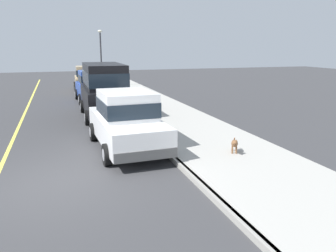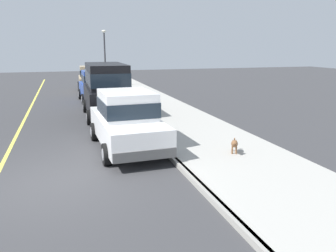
{
  "view_description": "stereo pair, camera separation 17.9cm",
  "coord_description": "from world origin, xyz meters",
  "px_view_note": "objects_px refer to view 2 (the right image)",
  "views": [
    {
      "loc": [
        0.09,
        -8.26,
        3.31
      ],
      "look_at": [
        3.32,
        1.73,
        0.85
      ],
      "focal_mm": 36.46,
      "sensor_mm": 36.0,
      "label": 1
    },
    {
      "loc": [
        0.26,
        -8.31,
        3.31
      ],
      "look_at": [
        3.32,
        1.73,
        0.85
      ],
      "focal_mm": 36.46,
      "sensor_mm": 36.0,
      "label": 2
    }
  ],
  "objects_px": {
    "car_blue_hatchback": "(96,85)",
    "dog_brown": "(234,144)",
    "car_black_van": "(106,88)",
    "car_white_sedan": "(127,120)",
    "car_tan_hatchback": "(91,78)",
    "street_lamp": "(105,51)"
  },
  "relations": [
    {
      "from": "car_tan_hatchback",
      "to": "street_lamp",
      "type": "bearing_deg",
      "value": 55.96
    },
    {
      "from": "car_blue_hatchback",
      "to": "street_lamp",
      "type": "bearing_deg",
      "value": 78.29
    },
    {
      "from": "car_black_van",
      "to": "street_lamp",
      "type": "height_order",
      "value": "street_lamp"
    },
    {
      "from": "car_tan_hatchback",
      "to": "dog_brown",
      "type": "height_order",
      "value": "car_tan_hatchback"
    },
    {
      "from": "car_black_van",
      "to": "dog_brown",
      "type": "relative_size",
      "value": 7.13
    },
    {
      "from": "car_blue_hatchback",
      "to": "car_white_sedan",
      "type": "bearing_deg",
      "value": -89.89
    },
    {
      "from": "dog_brown",
      "to": "street_lamp",
      "type": "bearing_deg",
      "value": 94.53
    },
    {
      "from": "car_black_van",
      "to": "car_blue_hatchback",
      "type": "distance_m",
      "value": 4.98
    },
    {
      "from": "car_blue_hatchback",
      "to": "street_lamp",
      "type": "relative_size",
      "value": 0.87
    },
    {
      "from": "car_white_sedan",
      "to": "dog_brown",
      "type": "distance_m",
      "value": 3.51
    },
    {
      "from": "car_black_van",
      "to": "car_blue_hatchback",
      "type": "relative_size",
      "value": 1.28
    },
    {
      "from": "car_white_sedan",
      "to": "street_lamp",
      "type": "height_order",
      "value": "street_lamp"
    },
    {
      "from": "car_white_sedan",
      "to": "car_blue_hatchback",
      "type": "xyz_separation_m",
      "value": [
        -0.02,
        10.46,
        -0.01
      ]
    },
    {
      "from": "car_white_sedan",
      "to": "car_tan_hatchback",
      "type": "bearing_deg",
      "value": 89.73
    },
    {
      "from": "car_white_sedan",
      "to": "car_blue_hatchback",
      "type": "distance_m",
      "value": 10.46
    },
    {
      "from": "street_lamp",
      "to": "car_tan_hatchback",
      "type": "bearing_deg",
      "value": -124.04
    },
    {
      "from": "car_blue_hatchback",
      "to": "dog_brown",
      "type": "relative_size",
      "value": 5.59
    },
    {
      "from": "dog_brown",
      "to": "car_white_sedan",
      "type": "bearing_deg",
      "value": 147.87
    },
    {
      "from": "car_tan_hatchback",
      "to": "car_white_sedan",
      "type": "bearing_deg",
      "value": -90.27
    },
    {
      "from": "car_white_sedan",
      "to": "car_blue_hatchback",
      "type": "relative_size",
      "value": 1.21
    },
    {
      "from": "car_white_sedan",
      "to": "car_black_van",
      "type": "height_order",
      "value": "car_black_van"
    },
    {
      "from": "car_tan_hatchback",
      "to": "dog_brown",
      "type": "relative_size",
      "value": 5.58
    }
  ]
}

